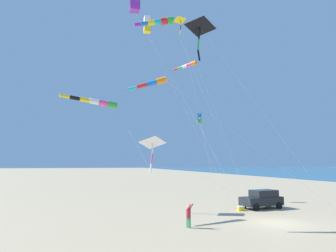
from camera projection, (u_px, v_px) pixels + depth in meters
ground_plane at (277, 223)px, 22.50m from camera, size 600.00×600.00×0.00m
parked_car at (262, 199)px, 29.88m from camera, size 4.54×2.60×1.85m
cooler_box at (241, 208)px, 28.43m from camera, size 0.62×0.42×0.42m
person_child_green_jacket at (189, 214)px, 20.91m from camera, size 0.58×0.61×1.70m
kite_windsock_white_trailing at (188, 65)px, 36.30m from camera, size 6.98×6.33×17.06m
kite_windsock_long_streamer_left at (159, 22)px, 33.18m from camera, size 10.40×6.76×21.37m
kite_box_small_distant at (135, 0)px, 24.64m from camera, size 11.52×4.83×19.28m
kite_box_magenta_far_left at (199, 118)px, 37.83m from camera, size 2.50×5.73×10.97m
kite_windsock_green_low_center at (97, 102)px, 26.21m from camera, size 8.83×8.27×10.43m
kite_delta_teal_far_right at (180, 21)px, 30.51m from camera, size 4.27×1.46×19.68m
kite_delta_checkered_midright at (152, 143)px, 28.51m from camera, size 11.56×2.41×7.16m
kite_delta_black_fish_shape at (200, 28)px, 23.13m from camera, size 10.76×3.78×15.81m
kite_windsock_yellow_midlevel at (153, 83)px, 22.99m from camera, size 15.76×5.90×11.37m
kite_box_orange_high_right at (147, 25)px, 36.39m from camera, size 9.02×7.69×22.75m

